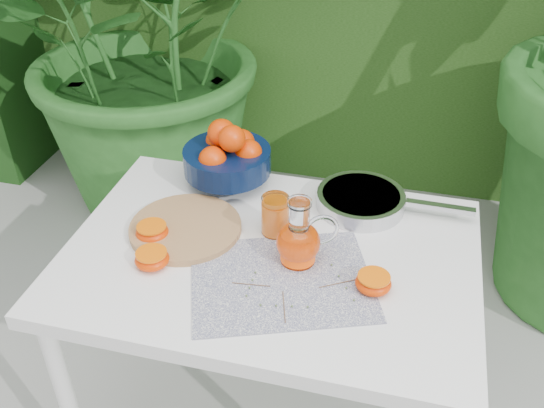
% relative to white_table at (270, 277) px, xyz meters
% --- Properties ---
extents(potted_plant_left, '(2.33, 2.33, 1.66)m').
position_rel_white_table_xyz_m(potted_plant_left, '(-0.84, 1.23, 0.16)').
color(potted_plant_left, '#255C1F').
rests_on(potted_plant_left, ground).
extents(white_table, '(1.00, 0.70, 0.75)m').
position_rel_white_table_xyz_m(white_table, '(0.00, 0.00, 0.00)').
color(white_table, white).
rests_on(white_table, ground).
extents(placemat, '(0.50, 0.44, 0.00)m').
position_rel_white_table_xyz_m(placemat, '(0.05, -0.09, 0.08)').
color(placemat, '#0B0E41').
rests_on(placemat, white_table).
extents(cutting_board, '(0.29, 0.29, 0.02)m').
position_rel_white_table_xyz_m(cutting_board, '(-0.23, 0.03, 0.09)').
color(cutting_board, '#AB854D').
rests_on(cutting_board, white_table).
extents(fruit_bowl, '(0.32, 0.32, 0.19)m').
position_rel_white_table_xyz_m(fruit_bowl, '(-0.19, 0.28, 0.17)').
color(fruit_bowl, black).
rests_on(fruit_bowl, white_table).
extents(juice_pitcher, '(0.16, 0.14, 0.17)m').
position_rel_white_table_xyz_m(juice_pitcher, '(0.07, -0.02, 0.14)').
color(juice_pitcher, white).
rests_on(juice_pitcher, white_table).
extents(juice_tumbler, '(0.07, 0.07, 0.10)m').
position_rel_white_table_xyz_m(juice_tumbler, '(-0.01, 0.08, 0.13)').
color(juice_tumbler, white).
rests_on(juice_tumbler, white_table).
extents(saute_pan, '(0.42, 0.24, 0.04)m').
position_rel_white_table_xyz_m(saute_pan, '(0.19, 0.25, 0.11)').
color(saute_pan, '#B6B6BB').
rests_on(saute_pan, white_table).
extents(orange_halves, '(0.65, 0.19, 0.04)m').
position_rel_white_table_xyz_m(orange_halves, '(-0.10, -0.07, 0.10)').
color(orange_halves, '#EA3B02').
rests_on(orange_halves, white_table).
extents(thyme_sprigs, '(0.29, 0.21, 0.01)m').
position_rel_white_table_xyz_m(thyme_sprigs, '(0.09, -0.12, 0.09)').
color(thyme_sprigs, brown).
rests_on(thyme_sprigs, white_table).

